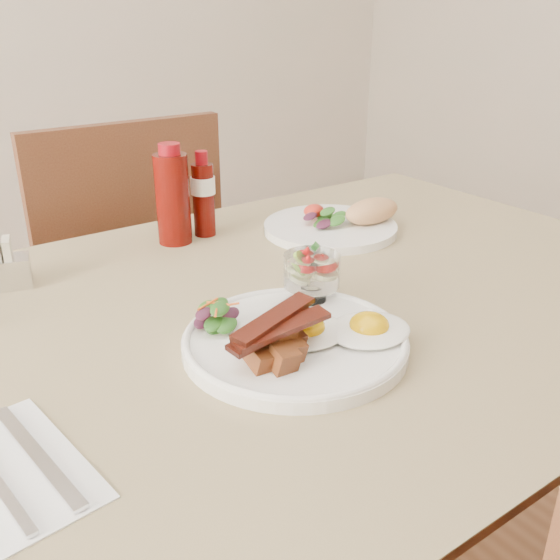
{
  "coord_description": "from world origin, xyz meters",
  "views": [
    {
      "loc": [
        -0.47,
        -0.66,
        1.15
      ],
      "look_at": [
        -0.05,
        -0.06,
        0.82
      ],
      "focal_mm": 40.0,
      "sensor_mm": 36.0,
      "label": 1
    }
  ],
  "objects_px": {
    "fruit_cup": "(312,271)",
    "hot_sauce_bottle": "(203,195)",
    "chair_far": "(121,288)",
    "second_plate": "(340,222)",
    "ketchup_bottle": "(173,197)",
    "table": "(284,354)",
    "main_plate": "(295,342)"
  },
  "relations": [
    {
      "from": "fruit_cup",
      "to": "hot_sauce_bottle",
      "type": "relative_size",
      "value": 0.51
    },
    {
      "from": "fruit_cup",
      "to": "chair_far",
      "type": "bearing_deg",
      "value": 91.21
    },
    {
      "from": "second_plate",
      "to": "ketchup_bottle",
      "type": "xyz_separation_m",
      "value": [
        -0.28,
        0.13,
        0.07
      ]
    },
    {
      "from": "table",
      "to": "second_plate",
      "type": "distance_m",
      "value": 0.34
    },
    {
      "from": "main_plate",
      "to": "second_plate",
      "type": "bearing_deg",
      "value": 42.37
    },
    {
      "from": "main_plate",
      "to": "ketchup_bottle",
      "type": "xyz_separation_m",
      "value": [
        0.05,
        0.43,
        0.08
      ]
    },
    {
      "from": "chair_far",
      "to": "fruit_cup",
      "type": "relative_size",
      "value": 11.84
    },
    {
      "from": "main_plate",
      "to": "second_plate",
      "type": "relative_size",
      "value": 1.09
    },
    {
      "from": "fruit_cup",
      "to": "ketchup_bottle",
      "type": "bearing_deg",
      "value": 94.87
    },
    {
      "from": "chair_far",
      "to": "main_plate",
      "type": "bearing_deg",
      "value": -94.9
    },
    {
      "from": "chair_far",
      "to": "ketchup_bottle",
      "type": "distance_m",
      "value": 0.47
    },
    {
      "from": "fruit_cup",
      "to": "second_plate",
      "type": "height_order",
      "value": "fruit_cup"
    },
    {
      "from": "chair_far",
      "to": "second_plate",
      "type": "xyz_separation_m",
      "value": [
        0.26,
        -0.48,
        0.24
      ]
    },
    {
      "from": "chair_far",
      "to": "ketchup_bottle",
      "type": "relative_size",
      "value": 5.25
    },
    {
      "from": "main_plate",
      "to": "fruit_cup",
      "type": "height_order",
      "value": "fruit_cup"
    },
    {
      "from": "table",
      "to": "main_plate",
      "type": "height_order",
      "value": "main_plate"
    },
    {
      "from": "second_plate",
      "to": "hot_sauce_bottle",
      "type": "distance_m",
      "value": 0.26
    },
    {
      "from": "chair_far",
      "to": "fruit_cup",
      "type": "height_order",
      "value": "chair_far"
    },
    {
      "from": "hot_sauce_bottle",
      "to": "main_plate",
      "type": "bearing_deg",
      "value": -104.82
    },
    {
      "from": "fruit_cup",
      "to": "ketchup_bottle",
      "type": "relative_size",
      "value": 0.44
    },
    {
      "from": "fruit_cup",
      "to": "ketchup_bottle",
      "type": "distance_m",
      "value": 0.36
    },
    {
      "from": "ketchup_bottle",
      "to": "second_plate",
      "type": "bearing_deg",
      "value": -24.38
    },
    {
      "from": "chair_far",
      "to": "hot_sauce_bottle",
      "type": "height_order",
      "value": "chair_far"
    },
    {
      "from": "main_plate",
      "to": "second_plate",
      "type": "xyz_separation_m",
      "value": [
        0.33,
        0.3,
        0.01
      ]
    },
    {
      "from": "second_plate",
      "to": "ketchup_bottle",
      "type": "bearing_deg",
      "value": 155.62
    },
    {
      "from": "fruit_cup",
      "to": "hot_sauce_bottle",
      "type": "xyz_separation_m",
      "value": [
        0.03,
        0.36,
        0.02
      ]
    },
    {
      "from": "fruit_cup",
      "to": "second_plate",
      "type": "relative_size",
      "value": 0.31
    },
    {
      "from": "table",
      "to": "hot_sauce_bottle",
      "type": "bearing_deg",
      "value": 81.47
    },
    {
      "from": "second_plate",
      "to": "fruit_cup",
      "type": "bearing_deg",
      "value": -137.36
    },
    {
      "from": "table",
      "to": "main_plate",
      "type": "bearing_deg",
      "value": -119.94
    },
    {
      "from": "fruit_cup",
      "to": "main_plate",
      "type": "bearing_deg",
      "value": -138.45
    },
    {
      "from": "fruit_cup",
      "to": "hot_sauce_bottle",
      "type": "bearing_deg",
      "value": 84.84
    }
  ]
}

